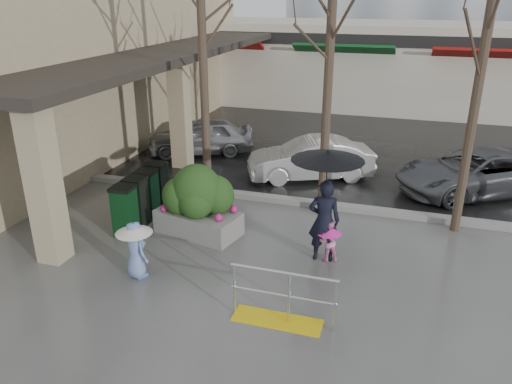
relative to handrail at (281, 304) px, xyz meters
The scene contains 20 objects.
ground 1.85m from the handrail, 138.58° to the left, with size 120.00×120.00×0.00m, color #51514F.
street_asphalt 23.24m from the handrail, 93.36° to the left, with size 120.00×36.00×0.01m, color black.
curb 5.38m from the handrail, 104.66° to the left, with size 120.00×0.30×0.15m, color gray.
near_building 14.32m from the handrail, 138.39° to the left, with size 6.00×18.00×8.00m, color tan.
canopy_slab 11.54m from the handrail, 123.81° to the left, with size 2.80×18.00×0.25m, color #2D2823.
pillar_front 5.48m from the handrail, behind, with size 0.55×0.55×3.50m, color tan.
pillar_back 9.02m from the handrail, 126.15° to the left, with size 0.55×0.55×3.50m, color tan.
storefront_row 19.25m from the handrail, 88.07° to the left, with size 34.00×6.74×4.00m.
handrail is the anchor object (origin of this frame).
tree_west 7.52m from the handrail, 124.99° to the left, with size 3.20×3.20×6.80m.
tree_midwest 6.83m from the handrail, 91.91° to the left, with size 3.20×3.20×7.00m.
tree_mideast 7.28m from the handrail, 56.81° to the left, with size 3.20×3.20×6.50m.
woman 2.71m from the handrail, 83.04° to the left, with size 1.51×1.51×2.49m.
child_pink 2.45m from the handrail, 80.19° to the left, with size 0.55×0.55×0.92m.
child_blue 3.26m from the handrail, 169.30° to the left, with size 0.75×0.75×1.21m.
planter 3.97m from the handrail, 134.65° to the left, with size 2.16×1.41×1.74m.
news_boxes 5.36m from the handrail, 145.45° to the left, with size 0.59×2.25×1.25m.
car_a 10.15m from the handrail, 121.11° to the left, with size 1.49×3.70×1.26m, color #9D9EA2.
car_b 7.40m from the handrail, 97.64° to the left, with size 1.33×3.82×1.26m, color silver.
car_c 8.44m from the handrail, 63.50° to the left, with size 2.09×4.53×1.26m, color #585B60.
Camera 1 is at (3.13, -8.33, 5.45)m, focal length 35.00 mm.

